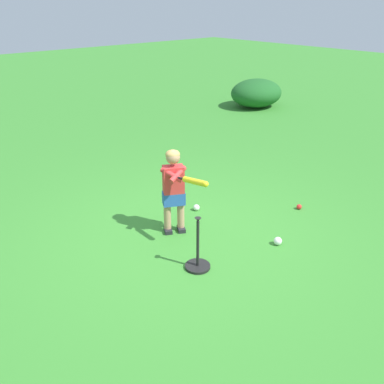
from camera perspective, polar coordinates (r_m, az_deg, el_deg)
ground_plane at (r=5.28m, az=-0.51°, el=-5.82°), size 40.00×40.00×0.00m
child_batter at (r=5.06m, az=-2.37°, el=0.98°), size 0.78×0.33×1.08m
play_ball_center_lawn at (r=5.84m, az=0.60°, el=-2.12°), size 0.09×0.09×0.09m
play_ball_behind_batter at (r=6.07m, az=14.32°, el=-1.95°), size 0.07×0.07×0.07m
play_ball_midfield at (r=5.16m, az=11.55°, el=-6.53°), size 0.10×0.10×0.10m
batting_tee at (r=4.64m, az=0.78°, el=-9.13°), size 0.28×0.28×0.62m
shrub_right_background at (r=11.64m, az=8.72°, el=13.12°), size 1.23×1.47×0.73m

